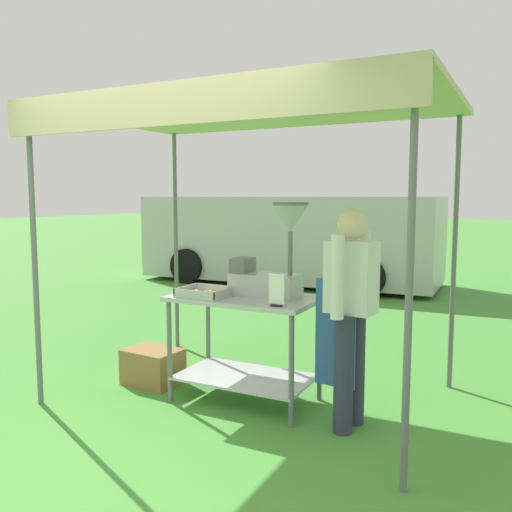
# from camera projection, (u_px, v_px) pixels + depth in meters

# --- Properties ---
(ground_plane) EXTENTS (70.00, 70.00, 0.00)m
(ground_plane) POSITION_uv_depth(u_px,v_px,m) (370.00, 301.00, 8.81)
(ground_plane) COLOR #478E38
(stall_canopy) EXTENTS (3.14, 2.13, 2.43)m
(stall_canopy) POSITION_uv_depth(u_px,v_px,m) (250.00, 116.00, 4.33)
(stall_canopy) COLOR slate
(stall_canopy) RESTS_ON ground
(donut_cart) EXTENTS (1.19, 0.70, 0.88)m
(donut_cart) POSITION_uv_depth(u_px,v_px,m) (245.00, 327.00, 4.43)
(donut_cart) COLOR #B7B7BC
(donut_cart) RESTS_ON ground
(donut_tray) EXTENTS (0.39, 0.34, 0.07)m
(donut_tray) POSITION_uv_depth(u_px,v_px,m) (205.00, 294.00, 4.39)
(donut_tray) COLOR #B7B7BC
(donut_tray) RESTS_ON donut_cart
(donut_fryer) EXTENTS (0.64, 0.28, 0.76)m
(donut_fryer) POSITION_uv_depth(u_px,v_px,m) (272.00, 260.00, 4.37)
(donut_fryer) COLOR #B7B7BC
(donut_fryer) RESTS_ON donut_cart
(menu_sign) EXTENTS (0.13, 0.05, 0.24)m
(menu_sign) POSITION_uv_depth(u_px,v_px,m) (277.00, 293.00, 3.98)
(menu_sign) COLOR black
(menu_sign) RESTS_ON donut_cart
(vendor) EXTENTS (0.46, 0.54, 1.61)m
(vendor) POSITION_uv_depth(u_px,v_px,m) (350.00, 307.00, 3.88)
(vendor) COLOR #2D3347
(vendor) RESTS_ON ground
(supply_crate) EXTENTS (0.52, 0.40, 0.32)m
(supply_crate) POSITION_uv_depth(u_px,v_px,m) (153.00, 366.00, 4.90)
(supply_crate) COLOR olive
(supply_crate) RESTS_ON ground
(van_silver) EXTENTS (5.77, 2.24, 1.69)m
(van_silver) POSITION_uv_depth(u_px,v_px,m) (289.00, 238.00, 10.66)
(van_silver) COLOR #BCBCC1
(van_silver) RESTS_ON ground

